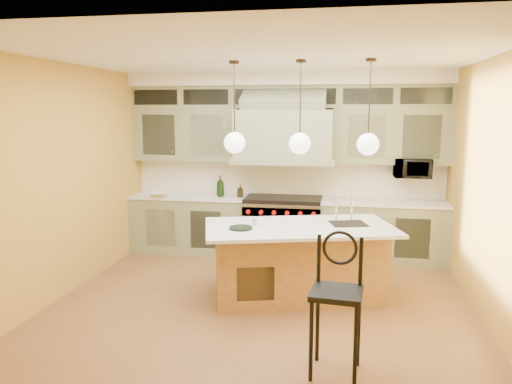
% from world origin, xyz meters
% --- Properties ---
extents(floor, '(5.00, 5.00, 0.00)m').
position_xyz_m(floor, '(0.00, 0.00, 0.00)').
color(floor, brown).
rests_on(floor, ground).
extents(ceiling, '(5.00, 5.00, 0.00)m').
position_xyz_m(ceiling, '(0.00, 0.00, 2.90)').
color(ceiling, white).
rests_on(ceiling, wall_back).
extents(wall_back, '(5.00, 0.00, 5.00)m').
position_xyz_m(wall_back, '(0.00, 2.50, 1.45)').
color(wall_back, '#BB8C33').
rests_on(wall_back, ground).
extents(wall_front, '(5.00, 0.00, 5.00)m').
position_xyz_m(wall_front, '(0.00, -2.50, 1.45)').
color(wall_front, '#BB8C33').
rests_on(wall_front, ground).
extents(wall_left, '(0.00, 5.00, 5.00)m').
position_xyz_m(wall_left, '(-2.50, 0.00, 1.45)').
color(wall_left, '#BB8C33').
rests_on(wall_left, ground).
extents(wall_right, '(0.00, 5.00, 5.00)m').
position_xyz_m(wall_right, '(2.50, 0.00, 1.45)').
color(wall_right, '#BB8C33').
rests_on(wall_right, ground).
extents(back_cabinetry, '(5.00, 0.77, 2.90)m').
position_xyz_m(back_cabinetry, '(0.00, 2.23, 1.43)').
color(back_cabinetry, gray).
rests_on(back_cabinetry, floor).
extents(range, '(1.20, 0.74, 0.96)m').
position_xyz_m(range, '(0.00, 2.14, 0.49)').
color(range, silver).
rests_on(range, floor).
extents(kitchen_island, '(2.52, 1.79, 1.35)m').
position_xyz_m(kitchen_island, '(0.41, 0.42, 0.47)').
color(kitchen_island, brown).
rests_on(kitchen_island, floor).
extents(counter_stool, '(0.48, 0.48, 1.26)m').
position_xyz_m(counter_stool, '(0.90, -1.36, 0.72)').
color(counter_stool, black).
rests_on(counter_stool, floor).
extents(microwave, '(0.54, 0.37, 0.30)m').
position_xyz_m(microwave, '(1.95, 2.25, 1.45)').
color(microwave, black).
rests_on(microwave, back_cabinetry).
extents(oil_bottle_a, '(0.14, 0.14, 0.34)m').
position_xyz_m(oil_bottle_a, '(-1.03, 2.15, 1.11)').
color(oil_bottle_a, black).
rests_on(oil_bottle_a, back_cabinetry).
extents(oil_bottle_b, '(0.10, 0.10, 0.20)m').
position_xyz_m(oil_bottle_b, '(-0.70, 2.15, 1.04)').
color(oil_bottle_b, black).
rests_on(oil_bottle_b, back_cabinetry).
extents(fruit_bowl, '(0.33, 0.33, 0.08)m').
position_xyz_m(fruit_bowl, '(-1.97, 1.92, 0.98)').
color(fruit_bowl, silver).
rests_on(fruit_bowl, back_cabinetry).
extents(cup, '(0.10, 0.10, 0.08)m').
position_xyz_m(cup, '(-0.12, 0.31, 0.96)').
color(cup, silver).
rests_on(cup, kitchen_island).
extents(pendant_left, '(0.26, 0.26, 1.11)m').
position_xyz_m(pendant_left, '(-0.40, 0.42, 1.95)').
color(pendant_left, '#2D2319').
rests_on(pendant_left, ceiling).
extents(pendant_center, '(0.26, 0.26, 1.11)m').
position_xyz_m(pendant_center, '(0.40, 0.42, 1.95)').
color(pendant_center, '#2D2319').
rests_on(pendant_center, ceiling).
extents(pendant_right, '(0.26, 0.26, 1.11)m').
position_xyz_m(pendant_right, '(1.20, 0.42, 1.95)').
color(pendant_right, '#2D2319').
rests_on(pendant_right, ceiling).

